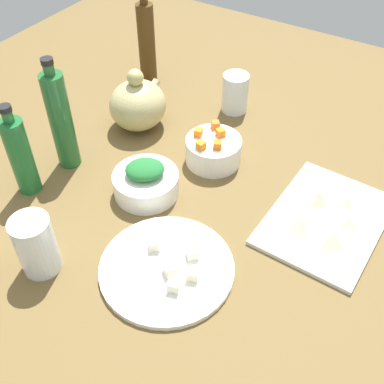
% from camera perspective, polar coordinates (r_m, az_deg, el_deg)
% --- Properties ---
extents(tabletop, '(1.90, 1.90, 0.03)m').
position_cam_1_polar(tabletop, '(1.03, 0.00, -2.59)').
color(tabletop, brown).
rests_on(tabletop, ground).
extents(cutting_board, '(0.30, 0.23, 0.01)m').
position_cam_1_polar(cutting_board, '(1.03, 15.87, -3.29)').
color(cutting_board, silver).
rests_on(cutting_board, tabletop).
extents(plate_tofu, '(0.26, 0.26, 0.01)m').
position_cam_1_polar(plate_tofu, '(0.91, -3.08, -9.20)').
color(plate_tofu, white).
rests_on(plate_tofu, tabletop).
extents(bowl_greens, '(0.15, 0.15, 0.05)m').
position_cam_1_polar(bowl_greens, '(1.04, -5.58, 1.01)').
color(bowl_greens, white).
rests_on(bowl_greens, tabletop).
extents(bowl_carrots, '(0.13, 0.13, 0.06)m').
position_cam_1_polar(bowl_carrots, '(1.12, 2.59, 5.03)').
color(bowl_carrots, white).
rests_on(bowl_carrots, tabletop).
extents(teapot, '(0.16, 0.14, 0.16)m').
position_cam_1_polar(teapot, '(1.22, -6.57, 10.49)').
color(teapot, tan).
rests_on(teapot, tabletop).
extents(bottle_0, '(0.05, 0.05, 0.22)m').
position_cam_1_polar(bottle_0, '(1.07, -20.05, 4.19)').
color(bottle_0, '#1E662F').
rests_on(bottle_0, tabletop).
extents(bottle_1, '(0.05, 0.05, 0.27)m').
position_cam_1_polar(bottle_1, '(1.10, -15.59, 8.36)').
color(bottle_1, '#24622F').
rests_on(bottle_1, tabletop).
extents(bottle_2, '(0.05, 0.05, 0.28)m').
position_cam_1_polar(bottle_2, '(1.38, -5.50, 17.50)').
color(bottle_2, '#493012').
rests_on(bottle_2, tabletop).
extents(drinking_glass_0, '(0.07, 0.07, 0.11)m').
position_cam_1_polar(drinking_glass_0, '(1.29, 5.24, 11.85)').
color(drinking_glass_0, white).
rests_on(drinking_glass_0, tabletop).
extents(drinking_glass_1, '(0.07, 0.07, 0.13)m').
position_cam_1_polar(drinking_glass_1, '(0.92, -18.35, -6.11)').
color(drinking_glass_1, white).
rests_on(drinking_glass_1, tabletop).
extents(carrot_cube_0, '(0.03, 0.03, 0.02)m').
position_cam_1_polar(carrot_cube_0, '(1.11, 3.48, 7.18)').
color(carrot_cube_0, orange).
rests_on(carrot_cube_0, bowl_carrots).
extents(carrot_cube_1, '(0.02, 0.02, 0.02)m').
position_cam_1_polar(carrot_cube_1, '(1.07, 3.10, 5.71)').
color(carrot_cube_1, orange).
rests_on(carrot_cube_1, bowl_carrots).
extents(carrot_cube_2, '(0.02, 0.02, 0.02)m').
position_cam_1_polar(carrot_cube_2, '(1.07, 1.08, 5.66)').
color(carrot_cube_2, orange).
rests_on(carrot_cube_2, bowl_carrots).
extents(carrot_cube_3, '(0.02, 0.02, 0.02)m').
position_cam_1_polar(carrot_cube_3, '(1.11, 0.75, 7.22)').
color(carrot_cube_3, orange).
rests_on(carrot_cube_3, bowl_carrots).
extents(carrot_cube_4, '(0.03, 0.03, 0.02)m').
position_cam_1_polar(carrot_cube_4, '(1.13, 2.85, 8.10)').
color(carrot_cube_4, orange).
rests_on(carrot_cube_4, bowl_carrots).
extents(chopped_greens_mound, '(0.11, 0.11, 0.03)m').
position_cam_1_polar(chopped_greens_mound, '(1.02, -5.74, 2.74)').
color(chopped_greens_mound, '#237031').
rests_on(chopped_greens_mound, bowl_greens).
extents(tofu_cube_0, '(0.03, 0.03, 0.02)m').
position_cam_1_polar(tofu_cube_0, '(0.87, -2.19, -11.21)').
color(tofu_cube_0, '#F1ECCA').
rests_on(tofu_cube_0, plate_tofu).
extents(tofu_cube_1, '(0.03, 0.03, 0.02)m').
position_cam_1_polar(tofu_cube_1, '(0.89, -2.68, -9.38)').
color(tofu_cube_1, '#F0E5D0').
rests_on(tofu_cube_1, plate_tofu).
extents(tofu_cube_2, '(0.03, 0.03, 0.02)m').
position_cam_1_polar(tofu_cube_2, '(0.93, -4.68, -6.25)').
color(tofu_cube_2, white).
rests_on(tofu_cube_2, plate_tofu).
extents(tofu_cube_3, '(0.03, 0.03, 0.02)m').
position_cam_1_polar(tofu_cube_3, '(0.88, 0.04, -9.93)').
color(tofu_cube_3, '#F9F3CC').
rests_on(tofu_cube_3, plate_tofu).
extents(tofu_cube_4, '(0.03, 0.03, 0.02)m').
position_cam_1_polar(tofu_cube_4, '(0.91, 0.08, -7.37)').
color(tofu_cube_4, white).
rests_on(tofu_cube_4, plate_tofu).
extents(dumpling_0, '(0.07, 0.07, 0.03)m').
position_cam_1_polar(dumpling_0, '(0.99, 13.30, -3.66)').
color(dumpling_0, beige).
rests_on(dumpling_0, cutting_board).
extents(dumpling_1, '(0.05, 0.05, 0.03)m').
position_cam_1_polar(dumpling_1, '(1.05, 15.09, -0.63)').
color(dumpling_1, beige).
rests_on(dumpling_1, cutting_board).
extents(dumpling_2, '(0.07, 0.07, 0.02)m').
position_cam_1_polar(dumpling_2, '(1.06, 18.31, -1.02)').
color(dumpling_2, beige).
rests_on(dumpling_2, cutting_board).
extents(dumpling_3, '(0.06, 0.06, 0.02)m').
position_cam_1_polar(dumpling_3, '(1.02, 18.35, -3.19)').
color(dumpling_3, beige).
rests_on(dumpling_3, cutting_board).
extents(dumpling_4, '(0.07, 0.07, 0.03)m').
position_cam_1_polar(dumpling_4, '(0.98, 16.62, -5.15)').
color(dumpling_4, beige).
rests_on(dumpling_4, cutting_board).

